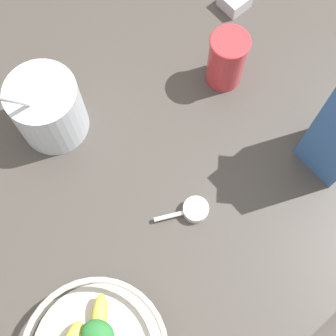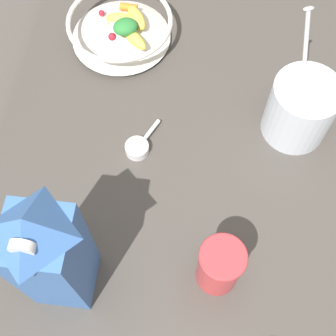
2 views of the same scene
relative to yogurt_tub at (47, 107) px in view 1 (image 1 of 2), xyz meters
name	(u,v)px [view 1 (image 1 of 2)]	position (x,y,z in m)	size (l,w,h in m)	color
ground_plane	(122,148)	(-0.10, -0.08, -0.12)	(6.00, 6.00, 0.00)	#4C4742
countertop	(121,143)	(-0.10, -0.08, -0.10)	(0.96, 0.96, 0.05)	#47423D
yogurt_tub	(47,107)	(0.00, 0.00, 0.00)	(0.13, 0.15, 0.25)	silver
drinking_cup	(227,59)	(-0.13, -0.31, -0.01)	(0.07, 0.07, 0.12)	#DB383D
spice_jar	(234,1)	(-0.02, -0.45, -0.06)	(0.05, 0.05, 0.03)	silver
measuring_scoop	(194,210)	(-0.30, -0.09, -0.06)	(0.06, 0.09, 0.02)	white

